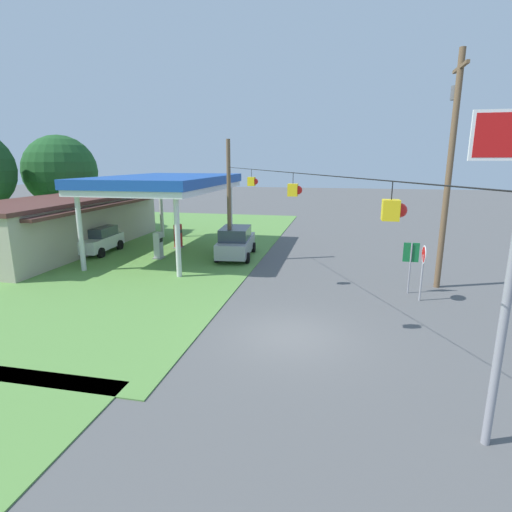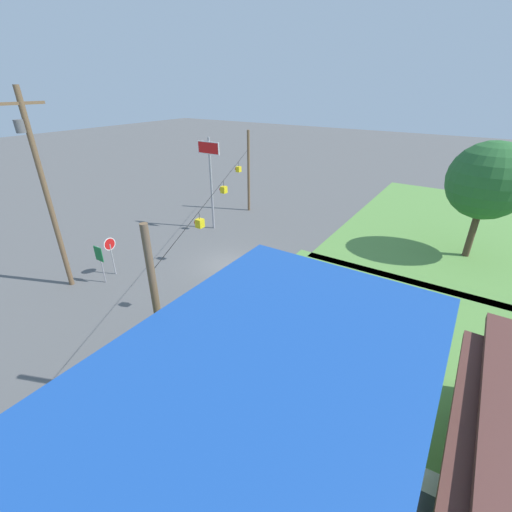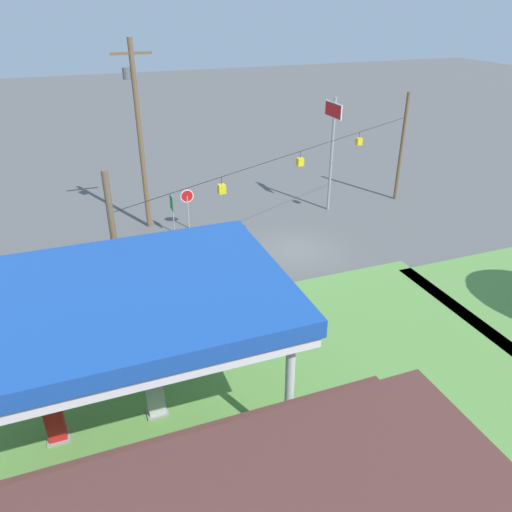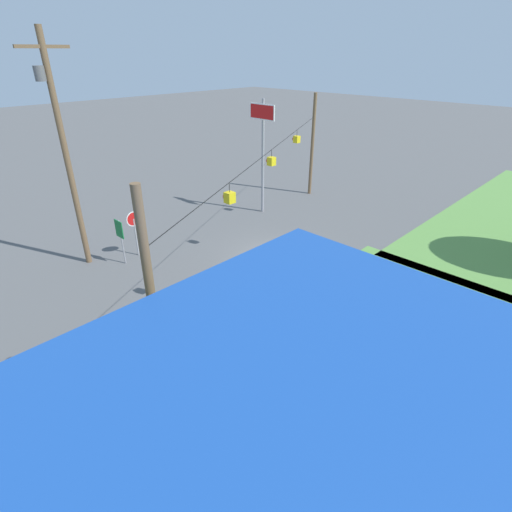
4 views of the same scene
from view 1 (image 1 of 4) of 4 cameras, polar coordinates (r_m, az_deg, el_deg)
ground_plane at (r=14.51m, az=4.84°, el=-11.30°), size 160.00×160.00×0.00m
grass_verge_station_corner at (r=32.88m, az=-23.02°, el=1.79°), size 36.00×28.00×0.04m
gas_station_canopy at (r=26.79m, az=-12.75°, el=10.04°), size 11.70×7.12×5.10m
gas_station_store at (r=30.85m, az=-25.58°, el=4.22°), size 16.06×6.62×3.58m
fuel_pump_near at (r=25.86m, az=-13.77°, el=1.36°), size 0.71×0.56×1.70m
fuel_pump_far at (r=28.69m, az=-11.05°, el=2.67°), size 0.71×0.56×1.70m
car_at_pumps_front at (r=25.44m, az=-2.89°, el=2.00°), size 5.01×2.45×1.99m
car_at_pumps_rear at (r=28.71m, az=-21.70°, el=2.16°), size 4.13×2.30×1.75m
stop_sign_roadside at (r=18.81m, az=22.77°, el=-0.66°), size 0.80×0.08×2.50m
route_sign at (r=19.75m, az=21.23°, el=-0.20°), size 0.10×0.70×2.40m
utility_pole_main at (r=20.80m, az=25.98°, el=12.04°), size 2.20×0.44×10.82m
signal_span_gantry at (r=13.34m, az=5.22°, el=4.25°), size 20.23×10.24×7.29m
tree_far_back at (r=39.42m, az=-26.14°, el=10.81°), size 6.15×6.15×8.24m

